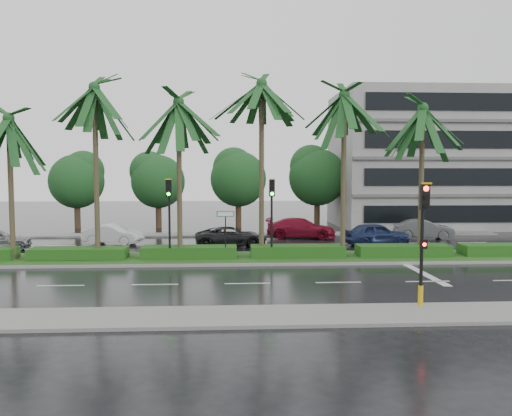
{
  "coord_description": "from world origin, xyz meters",
  "views": [
    {
      "loc": [
        -0.76,
        -26.41,
        4.8
      ],
      "look_at": [
        0.71,
        1.5,
        2.84
      ],
      "focal_mm": 35.0,
      "sensor_mm": 36.0,
      "label": 1
    }
  ],
  "objects": [
    {
      "name": "car_darkgrey",
      "position": [
        -0.69,
        5.98,
        0.65
      ],
      "size": [
        2.5,
        4.83,
        1.3
      ],
      "primitive_type": "imported",
      "rotation": [
        0.0,
        0.0,
        1.64
      ],
      "color": "black",
      "rests_on": "ground"
    },
    {
      "name": "street_sign",
      "position": [
        -1.0,
        0.48,
        2.12
      ],
      "size": [
        0.95,
        0.09,
        2.6
      ],
      "color": "black",
      "rests_on": "median"
    },
    {
      "name": "ground",
      "position": [
        0.0,
        0.0,
        0.0
      ],
      "size": [
        120.0,
        120.0,
        0.0
      ],
      "primitive_type": "plane",
      "color": "black",
      "rests_on": "ground"
    },
    {
      "name": "car_grey",
      "position": [
        13.5,
        9.35,
        0.7
      ],
      "size": [
        2.25,
        4.45,
        1.4
      ],
      "primitive_type": "imported",
      "rotation": [
        0.0,
        0.0,
        1.38
      ],
      "color": "#505355",
      "rests_on": "ground"
    },
    {
      "name": "signal_median_left",
      "position": [
        -4.0,
        0.3,
        3.0
      ],
      "size": [
        0.34,
        0.42,
        4.36
      ],
      "color": "black",
      "rests_on": "median"
    },
    {
      "name": "car_white",
      "position": [
        -8.67,
        7.58,
        0.66
      ],
      "size": [
        2.41,
        4.22,
        1.32
      ],
      "primitive_type": "imported",
      "rotation": [
        0.0,
        0.0,
        1.3
      ],
      "color": "silver",
      "rests_on": "ground"
    },
    {
      "name": "building",
      "position": [
        17.0,
        18.0,
        6.0
      ],
      "size": [
        16.0,
        10.0,
        12.0
      ],
      "primitive_type": "cube",
      "color": "gray",
      "rests_on": "ground"
    },
    {
      "name": "signal_median_right",
      "position": [
        1.5,
        0.3,
        3.0
      ],
      "size": [
        0.34,
        0.42,
        4.36
      ],
      "color": "black",
      "rests_on": "median"
    },
    {
      "name": "bg_trees",
      "position": [
        1.3,
        17.59,
        4.59
      ],
      "size": [
        32.96,
        5.23,
        7.56
      ],
      "color": "#362218",
      "rests_on": "ground"
    },
    {
      "name": "palm_row",
      "position": [
        -1.25,
        1.02,
        8.16
      ],
      "size": [
        26.3,
        4.2,
        10.36
      ],
      "color": "#3C3422",
      "rests_on": "median"
    },
    {
      "name": "lane_markings",
      "position": [
        3.04,
        -0.43,
        0.01
      ],
      "size": [
        34.0,
        13.06,
        0.01
      ],
      "color": "silver",
      "rests_on": "ground"
    },
    {
      "name": "median",
      "position": [
        0.0,
        1.0,
        0.08
      ],
      "size": [
        36.0,
        4.0,
        0.15
      ],
      "color": "gray",
      "rests_on": "ground"
    },
    {
      "name": "car_red",
      "position": [
        4.5,
        10.09,
        0.74
      ],
      "size": [
        3.08,
        5.41,
        1.48
      ],
      "primitive_type": "imported",
      "rotation": [
        0.0,
        0.0,
        1.36
      ],
      "color": "maroon",
      "rests_on": "ground"
    },
    {
      "name": "signal_near",
      "position": [
        6.0,
        -9.39,
        2.5
      ],
      "size": [
        0.34,
        0.45,
        4.36
      ],
      "color": "black",
      "rests_on": "near_sidewalk"
    },
    {
      "name": "car_blue",
      "position": [
        9.0,
        6.19,
        0.75
      ],
      "size": [
        2.44,
        4.62,
        1.5
      ],
      "primitive_type": "imported",
      "rotation": [
        0.0,
        0.0,
        1.73
      ],
      "color": "navy",
      "rests_on": "ground"
    },
    {
      "name": "far_sidewalk",
      "position": [
        0.0,
        12.0,
        0.06
      ],
      "size": [
        40.0,
        2.0,
        0.12
      ],
      "primitive_type": "cube",
      "color": "slate",
      "rests_on": "ground"
    },
    {
      "name": "near_sidewalk",
      "position": [
        0.0,
        -10.2,
        0.06
      ],
      "size": [
        40.0,
        2.4,
        0.12
      ],
      "primitive_type": "cube",
      "color": "slate",
      "rests_on": "ground"
    },
    {
      "name": "hedge",
      "position": [
        0.0,
        1.0,
        0.45
      ],
      "size": [
        35.2,
        1.4,
        0.6
      ],
      "color": "#194915",
      "rests_on": "median"
    }
  ]
}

